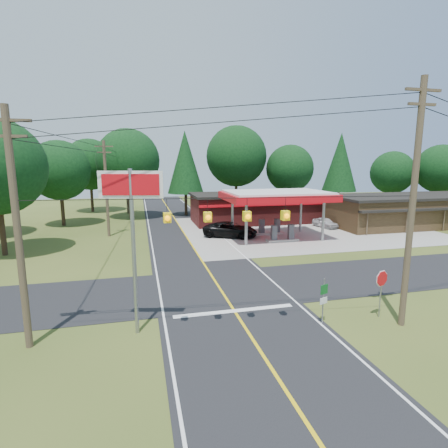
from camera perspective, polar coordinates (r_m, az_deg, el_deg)
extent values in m
plane|color=#374A1A|center=(22.34, -0.77, -10.39)|extent=(120.00, 120.00, 0.00)
cube|color=black|center=(22.34, -0.77, -10.37)|extent=(8.00, 120.00, 0.02)
cube|color=black|center=(22.34, -0.77, -10.36)|extent=(70.00, 7.00, 0.02)
cube|color=yellow|center=(22.33, -0.77, -10.33)|extent=(0.15, 110.00, 0.00)
cylinder|color=gray|center=(32.88, 3.65, 0.05)|extent=(0.28, 0.28, 4.20)
cylinder|color=gray|center=(37.62, 1.39, 1.34)|extent=(0.28, 0.28, 4.20)
cylinder|color=gray|center=(36.04, 15.89, 0.57)|extent=(0.28, 0.28, 4.20)
cylinder|color=gray|center=(40.41, 12.42, 1.72)|extent=(0.28, 0.28, 4.20)
cube|color=red|center=(36.25, 8.58, 4.49)|extent=(10.60, 7.40, 0.70)
cube|color=white|center=(36.22, 8.59, 5.12)|extent=(10.00, 7.00, 0.25)
cube|color=#9E9B93|center=(35.27, 9.50, -2.64)|extent=(3.20, 0.90, 0.22)
cube|color=#3F3F44|center=(34.76, 8.17, -1.41)|extent=(0.55, 0.45, 1.50)
cube|color=#3F3F44|center=(35.46, 10.87, -1.26)|extent=(0.55, 0.45, 1.50)
cube|color=#9E9B93|center=(38.53, 7.41, -1.51)|extent=(3.20, 0.90, 0.22)
cube|color=#3F3F44|center=(38.07, 6.17, -0.37)|extent=(0.55, 0.45, 1.50)
cube|color=#3F3F44|center=(38.71, 8.68, -0.25)|extent=(0.55, 0.45, 1.50)
cube|color=#5C1A1A|center=(46.21, 4.98, 2.50)|extent=(16.00, 7.00, 3.50)
cube|color=black|center=(46.00, 5.02, 4.85)|extent=(16.40, 7.40, 0.30)
cube|color=red|center=(42.72, 6.53, 3.14)|extent=(16.00, 0.50, 0.25)
cube|color=#362616|center=(49.27, 28.04, 1.83)|extent=(20.00, 8.00, 3.50)
cube|color=black|center=(49.08, 28.22, 4.02)|extent=(20.40, 8.40, 0.30)
cube|color=black|center=(46.15, 31.56, 2.10)|extent=(20.00, 0.70, 0.25)
cylinder|color=#473828|center=(18.21, 28.37, 2.36)|extent=(0.30, 0.30, 11.50)
cube|color=#473828|center=(18.35, 29.78, 18.49)|extent=(1.80, 0.12, 0.12)
cube|color=#473828|center=(18.26, 29.61, 16.64)|extent=(1.40, 0.12, 0.12)
cylinder|color=#473828|center=(16.40, -30.62, -1.22)|extent=(0.30, 0.30, 10.00)
cube|color=#473828|center=(16.23, -32.05, 14.20)|extent=(1.80, 0.12, 0.12)
cube|color=#473828|center=(16.19, -31.84, 12.09)|extent=(1.40, 0.12, 0.12)
cylinder|color=#473828|center=(38.66, -18.65, 5.38)|extent=(0.30, 0.30, 10.00)
cube|color=#473828|center=(38.59, -19.03, 11.90)|extent=(1.80, 0.12, 0.12)
cube|color=#473828|center=(38.57, -18.97, 11.01)|extent=(1.40, 0.12, 0.12)
cylinder|color=#473828|center=(55.52, -15.62, 6.55)|extent=(0.30, 0.30, 9.50)
cube|color=yellow|center=(14.93, -9.26, 1.03)|extent=(0.32, 0.32, 0.42)
cube|color=yellow|center=(14.95, -2.70, 1.17)|extent=(0.32, 0.32, 0.42)
cube|color=yellow|center=(15.17, 3.76, 1.29)|extent=(0.32, 0.32, 0.42)
cube|color=yellow|center=(15.58, 9.96, 1.38)|extent=(0.32, 0.32, 0.42)
cylinder|color=#332316|center=(47.70, -24.84, 2.12)|extent=(0.44, 0.44, 3.96)
sphere|color=black|center=(47.35, -25.28, 7.93)|extent=(7.26, 7.26, 7.26)
cylinder|color=#332316|center=(50.72, -15.10, 3.54)|extent=(0.44, 0.44, 4.68)
sphere|color=black|center=(50.43, -15.41, 10.01)|extent=(8.58, 8.58, 8.58)
cylinder|color=#332316|center=(52.14, -6.24, 3.80)|extent=(0.44, 0.44, 4.32)
cone|color=black|center=(51.84, -6.36, 10.01)|extent=(5.28, 5.28, 9.00)
cylinder|color=#332316|center=(54.67, 1.98, 4.52)|extent=(0.44, 0.44, 5.04)
sphere|color=black|center=(54.42, 2.02, 10.99)|extent=(9.24, 9.24, 9.24)
cylinder|color=#332316|center=(55.57, 10.53, 3.89)|extent=(0.44, 0.44, 3.96)
sphere|color=black|center=(55.27, 10.69, 8.88)|extent=(7.26, 7.26, 7.26)
cylinder|color=#332316|center=(58.41, 18.14, 4.03)|extent=(0.44, 0.44, 4.32)
cone|color=black|center=(58.14, 18.45, 9.56)|extent=(5.28, 5.28, 9.00)
cylinder|color=#332316|center=(61.46, 25.48, 3.49)|extent=(0.44, 0.44, 3.60)
sphere|color=black|center=(61.18, 25.79, 7.58)|extent=(6.60, 6.60, 6.60)
cylinder|color=#332316|center=(63.24, 31.44, 3.31)|extent=(0.44, 0.44, 3.96)
sphere|color=black|center=(62.98, 31.84, 7.68)|extent=(7.26, 7.26, 7.26)
cylinder|color=#332316|center=(34.80, -32.45, -0.86)|extent=(0.44, 0.44, 4.32)
cylinder|color=#332316|center=(59.14, -20.75, 3.94)|extent=(0.44, 0.44, 4.32)
sphere|color=black|center=(58.87, -21.08, 9.06)|extent=(7.92, 7.92, 7.92)
imported|color=black|center=(36.76, 1.03, -0.94)|extent=(7.62, 7.62, 1.57)
imported|color=silver|center=(43.82, 16.20, 0.20)|extent=(4.20, 4.20, 1.20)
cylinder|color=gray|center=(16.13, -14.50, -4.75)|extent=(0.18, 0.18, 7.55)
cube|color=white|center=(15.65, -15.00, 6.23)|extent=(2.75, 0.71, 1.19)
cube|color=red|center=(15.60, -15.00, 6.22)|extent=(2.42, 0.61, 0.91)
cylinder|color=gray|center=(19.68, 24.17, -10.54)|extent=(0.07, 0.07, 2.36)
cylinder|color=gray|center=(17.98, 15.88, -12.05)|extent=(0.06, 0.06, 2.32)
cube|color=#0C591E|center=(17.72, 16.04, -10.22)|extent=(0.46, 0.19, 0.47)
cube|color=white|center=(17.93, 15.95, -11.96)|extent=(0.46, 0.19, 0.32)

